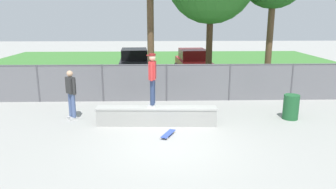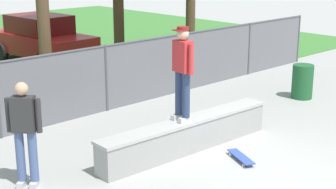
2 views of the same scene
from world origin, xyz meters
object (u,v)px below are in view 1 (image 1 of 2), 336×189
(skateboarder, at_px, (152,78))
(skateboard, at_px, (168,134))
(concrete_ledge, at_px, (157,116))
(car_red, at_px, (193,62))
(car_black, at_px, (134,62))
(trash_bin, at_px, (291,107))
(bystander, at_px, (71,93))

(skateboarder, bearing_deg, skateboard, -65.16)
(concrete_ledge, xyz_separation_m, car_red, (2.28, 9.48, 0.51))
(car_black, distance_m, trash_bin, 11.27)
(skateboarder, distance_m, skateboard, 2.01)
(concrete_ledge, xyz_separation_m, skateboarder, (-0.13, 0.02, 1.36))
(car_black, distance_m, bystander, 9.20)
(car_black, height_order, trash_bin, car_black)
(car_black, xyz_separation_m, bystander, (-1.63, -9.05, 0.17))
(trash_bin, bearing_deg, concrete_ledge, -173.95)
(skateboard, height_order, car_red, car_red)
(concrete_ledge, height_order, bystander, bystander)
(skateboarder, height_order, bystander, skateboarder)
(skateboarder, xyz_separation_m, car_red, (2.41, 9.46, -0.85))
(skateboarder, bearing_deg, trash_bin, 5.66)
(car_red, bearing_deg, skateboarder, -104.30)
(car_black, bearing_deg, car_red, -4.51)
(concrete_ledge, bearing_deg, skateboard, -70.67)
(bystander, bearing_deg, car_red, 58.40)
(concrete_ledge, xyz_separation_m, car_black, (-1.47, 9.78, 0.51))
(trash_bin, bearing_deg, skateboarder, -174.34)
(concrete_ledge, bearing_deg, bystander, 166.70)
(skateboard, height_order, bystander, bystander)
(skateboard, bearing_deg, bystander, 152.64)
(skateboard, xyz_separation_m, bystander, (-3.47, 1.80, 0.94))
(bystander, relative_size, trash_bin, 1.99)
(skateboard, xyz_separation_m, trash_bin, (4.57, 1.59, 0.38))
(skateboarder, xyz_separation_m, skateboard, (0.50, -1.09, -1.61))
(concrete_ledge, height_order, car_red, car_red)
(car_red, bearing_deg, skateboard, -100.27)
(skateboarder, relative_size, skateboard, 2.27)
(car_black, height_order, car_red, same)
(trash_bin, bearing_deg, skateboard, -160.84)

